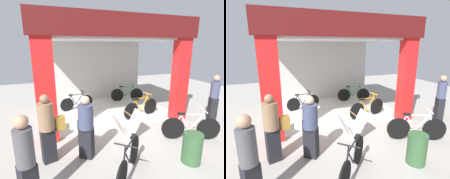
% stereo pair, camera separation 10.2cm
% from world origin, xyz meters
% --- Properties ---
extents(ground_plane, '(18.39, 18.39, 0.00)m').
position_xyz_m(ground_plane, '(0.00, 0.00, 0.00)').
color(ground_plane, '#9E9991').
rests_on(ground_plane, ground).
extents(shop_facade, '(5.40, 4.01, 3.69)m').
position_xyz_m(shop_facade, '(0.00, 1.82, 1.97)').
color(shop_facade, beige).
rests_on(shop_facade, ground).
extents(bicycle_inside_0, '(1.65, 0.50, 0.93)m').
position_xyz_m(bicycle_inside_0, '(1.12, 0.64, 0.37)').
color(bicycle_inside_0, black).
rests_on(bicycle_inside_0, ground).
extents(bicycle_inside_1, '(1.47, 0.45, 0.82)m').
position_xyz_m(bicycle_inside_1, '(-1.11, 2.37, 0.33)').
color(bicycle_inside_1, black).
rests_on(bicycle_inside_1, ground).
extents(bicycle_inside_2, '(1.59, 0.52, 0.90)m').
position_xyz_m(bicycle_inside_2, '(1.48, 2.72, 0.36)').
color(bicycle_inside_2, black).
rests_on(bicycle_inside_2, ground).
extents(bicycle_parked_0, '(1.15, 1.27, 0.92)m').
position_xyz_m(bicycle_parked_0, '(-0.77, -2.14, 0.37)').
color(bicycle_parked_0, black).
rests_on(bicycle_parked_0, ground).
extents(bicycle_parked_1, '(1.61, 0.71, 0.95)m').
position_xyz_m(bicycle_parked_1, '(1.63, -1.40, 0.38)').
color(bicycle_parked_1, black).
rests_on(bicycle_parked_1, ground).
extents(sandwich_board_sign, '(0.89, 0.54, 0.84)m').
position_xyz_m(sandwich_board_sign, '(-0.12, -0.68, 0.42)').
color(sandwich_board_sign, silver).
rests_on(sandwich_board_sign, ground).
extents(pedestrian_0, '(0.41, 0.41, 1.72)m').
position_xyz_m(pedestrian_0, '(-2.72, -2.21, 0.89)').
color(pedestrian_0, black).
rests_on(pedestrian_0, ground).
extents(pedestrian_1, '(0.64, 0.43, 1.70)m').
position_xyz_m(pedestrian_1, '(-2.35, -1.00, 0.88)').
color(pedestrian_1, black).
rests_on(pedestrian_1, ground).
extents(pedestrian_2, '(0.40, 0.40, 1.75)m').
position_xyz_m(pedestrian_2, '(3.37, -0.67, 0.90)').
color(pedestrian_2, black).
rests_on(pedestrian_2, ground).
extents(pedestrian_3, '(0.63, 0.56, 1.61)m').
position_xyz_m(pedestrian_3, '(-1.48, -1.15, 0.84)').
color(pedestrian_3, black).
rests_on(pedestrian_3, ground).
extents(trash_bin, '(0.45, 0.45, 0.75)m').
position_xyz_m(trash_bin, '(0.84, -2.27, 0.38)').
color(trash_bin, '#335933').
rests_on(trash_bin, ground).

